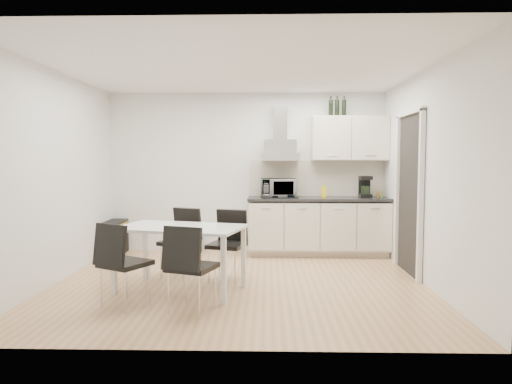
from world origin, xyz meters
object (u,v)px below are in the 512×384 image
chair_far_right (227,246)px  floor_speaker (196,242)px  guitar_amp (115,238)px  dining_table (180,233)px  kitchenette (320,203)px  chair_far_left (179,243)px  chair_near_right (192,268)px  chair_near_left (125,265)px

chair_far_right → floor_speaker: (-0.68, 1.80, -0.28)m
chair_far_right → guitar_amp: (-1.93, 1.55, -0.17)m
dining_table → guitar_amp: 2.49m
kitchenette → chair_far_left: 2.48m
chair_far_right → dining_table: bearing=57.9°
kitchenette → chair_near_right: size_ratio=2.86×
chair_far_left → chair_far_right: (0.63, -0.18, 0.00)m
chair_near_left → dining_table: bearing=81.4°
chair_near_right → chair_far_left: bearing=125.6°
kitchenette → dining_table: bearing=-131.5°
kitchenette → chair_near_right: bearing=-119.4°
chair_near_left → floor_speaker: size_ratio=2.69×
floor_speaker → chair_near_left: bearing=-103.0°
kitchenette → chair_far_left: kitchenette is taller
chair_near_left → floor_speaker: 2.86m
dining_table → floor_speaker: dining_table is taller
chair_near_left → chair_near_right: bearing=18.1°
chair_far_right → chair_near_right: (-0.24, -1.17, 0.00)m
dining_table → chair_far_left: 0.68m
guitar_amp → floor_speaker: size_ratio=2.00×
kitchenette → chair_far_right: bearing=-129.4°
chair_far_left → chair_near_left: (-0.32, -1.21, 0.00)m
chair_near_left → chair_near_right: (0.71, -0.14, 0.00)m
kitchenette → chair_near_left: size_ratio=2.86×
kitchenette → guitar_amp: size_ratio=3.86×
chair_far_left → guitar_amp: bearing=-23.2°
dining_table → chair_near_right: (0.25, -0.73, -0.23)m
chair_near_left → guitar_amp: bearing=139.8°
chair_far_left → chair_far_right: 0.65m
dining_table → floor_speaker: (-0.18, 2.24, -0.51)m
kitchenette → floor_speaker: 2.13m
chair_far_right → guitar_amp: size_ratio=1.35×
kitchenette → guitar_amp: 3.33m
guitar_amp → chair_near_right: bearing=-59.7°
guitar_amp → floor_speaker: 1.29m
chair_near_left → chair_far_left: bearing=104.1°
chair_near_right → kitchenette: bearing=80.1°
chair_near_right → guitar_amp: (-1.69, 2.72, -0.17)m
dining_table → chair_near_left: bearing=-113.2°
chair_near_right → chair_near_left: bearing=-171.3°
chair_far_left → dining_table: bearing=125.4°
dining_table → chair_near_left: (-0.45, -0.59, -0.23)m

